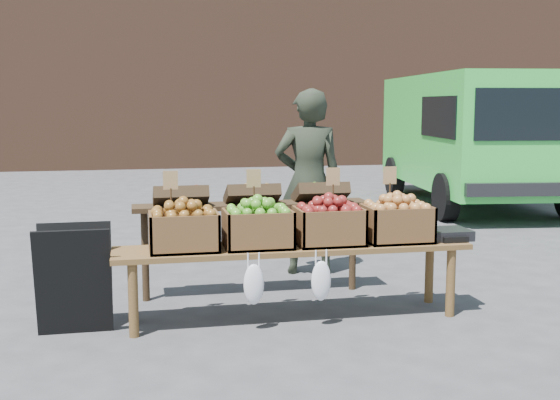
{
  "coord_description": "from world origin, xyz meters",
  "views": [
    {
      "loc": [
        -1.56,
        -4.84,
        1.64
      ],
      "look_at": [
        -0.4,
        0.75,
        0.85
      ],
      "focal_mm": 45.0,
      "sensor_mm": 36.0,
      "label": 1
    }
  ],
  "objects": [
    {
      "name": "display_bench",
      "position": [
        -0.4,
        0.25,
        0.28
      ],
      "size": [
        2.7,
        0.56,
        0.57
      ],
      "primitive_type": null,
      "color": "brown",
      "rests_on": "ground"
    },
    {
      "name": "ground",
      "position": [
        0.0,
        0.0,
        0.0
      ],
      "size": [
        80.0,
        80.0,
        0.0
      ],
      "primitive_type": "plane",
      "color": "#454547"
    },
    {
      "name": "crate_green_apples",
      "position": [
        0.43,
        0.25,
        0.71
      ],
      "size": [
        0.5,
        0.4,
        0.28
      ],
      "primitive_type": null,
      "color": "#A48225",
      "rests_on": "display_bench"
    },
    {
      "name": "back_table",
      "position": [
        -0.59,
        0.97,
        0.52
      ],
      "size": [
        2.1,
        0.44,
        1.04
      ],
      "primitive_type": null,
      "color": "#322315",
      "rests_on": "ground"
    },
    {
      "name": "chalkboard_sign",
      "position": [
        -2.01,
        0.24,
        0.4
      ],
      "size": [
        0.52,
        0.29,
        0.79
      ],
      "primitive_type": null,
      "rotation": [
        0.0,
        0.0,
        0.01
      ],
      "color": "black",
      "rests_on": "ground"
    },
    {
      "name": "delivery_van",
      "position": [
        3.79,
        5.54,
        1.04
      ],
      "size": [
        2.66,
        4.86,
        2.08
      ],
      "primitive_type": null,
      "rotation": [
        0.0,
        0.0,
        -0.12
      ],
      "color": "green",
      "rests_on": "ground"
    },
    {
      "name": "crate_russet_pears",
      "position": [
        -0.67,
        0.25,
        0.71
      ],
      "size": [
        0.5,
        0.4,
        0.28
      ],
      "primitive_type": null,
      "color": "#3C851C",
      "rests_on": "display_bench"
    },
    {
      "name": "vendor",
      "position": [
        0.07,
        1.65,
        0.89
      ],
      "size": [
        0.71,
        0.53,
        1.78
      ],
      "primitive_type": "imported",
      "rotation": [
        0.0,
        0.0,
        2.97
      ],
      "color": "#252B1F",
      "rests_on": "ground"
    },
    {
      "name": "crate_red_apples",
      "position": [
        -0.12,
        0.25,
        0.71
      ],
      "size": [
        0.5,
        0.4,
        0.28
      ],
      "primitive_type": null,
      "color": "maroon",
      "rests_on": "display_bench"
    },
    {
      "name": "crate_golden_apples",
      "position": [
        -1.22,
        0.25,
        0.71
      ],
      "size": [
        0.5,
        0.4,
        0.28
      ],
      "primitive_type": null,
      "color": "#9C692C",
      "rests_on": "display_bench"
    },
    {
      "name": "weighing_scale",
      "position": [
        0.85,
        0.25,
        0.61
      ],
      "size": [
        0.34,
        0.3,
        0.08
      ],
      "primitive_type": "cube",
      "color": "black",
      "rests_on": "display_bench"
    }
  ]
}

